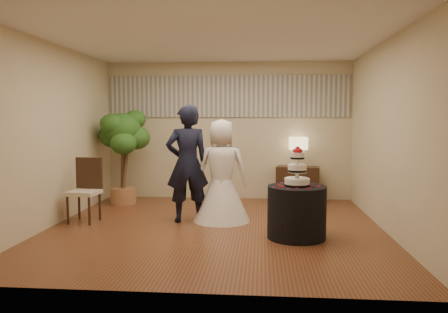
# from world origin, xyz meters

# --- Properties ---
(floor) EXTENTS (5.00, 5.00, 0.00)m
(floor) POSITION_xyz_m (0.00, 0.00, 0.00)
(floor) COLOR brown
(floor) RESTS_ON ground
(ceiling) EXTENTS (5.00, 5.00, 0.00)m
(ceiling) POSITION_xyz_m (0.00, 0.00, 2.80)
(ceiling) COLOR white
(ceiling) RESTS_ON wall_back
(wall_back) EXTENTS (5.00, 0.06, 2.80)m
(wall_back) POSITION_xyz_m (0.00, 2.50, 1.40)
(wall_back) COLOR beige
(wall_back) RESTS_ON ground
(wall_front) EXTENTS (5.00, 0.06, 2.80)m
(wall_front) POSITION_xyz_m (0.00, -2.50, 1.40)
(wall_front) COLOR beige
(wall_front) RESTS_ON ground
(wall_left) EXTENTS (0.06, 5.00, 2.80)m
(wall_left) POSITION_xyz_m (-2.50, 0.00, 1.40)
(wall_left) COLOR beige
(wall_left) RESTS_ON ground
(wall_right) EXTENTS (0.06, 5.00, 2.80)m
(wall_right) POSITION_xyz_m (2.50, 0.00, 1.40)
(wall_right) COLOR beige
(wall_right) RESTS_ON ground
(mural_border) EXTENTS (4.90, 0.02, 0.85)m
(mural_border) POSITION_xyz_m (0.00, 2.48, 2.10)
(mural_border) COLOR #A4A294
(mural_border) RESTS_ON wall_back
(groom) EXTENTS (0.78, 0.63, 1.87)m
(groom) POSITION_xyz_m (-0.48, 0.37, 0.93)
(groom) COLOR black
(groom) RESTS_ON floor
(bride) EXTENTS (0.98, 0.98, 1.64)m
(bride) POSITION_xyz_m (0.06, 0.47, 0.82)
(bride) COLOR white
(bride) RESTS_ON floor
(cake_table) EXTENTS (1.06, 1.06, 0.72)m
(cake_table) POSITION_xyz_m (1.18, -0.46, 0.36)
(cake_table) COLOR black
(cake_table) RESTS_ON floor
(wedding_cake) EXTENTS (0.35, 0.35, 0.55)m
(wedding_cake) POSITION_xyz_m (1.18, -0.46, 1.00)
(wedding_cake) COLOR white
(wedding_cake) RESTS_ON cake_table
(console) EXTENTS (0.88, 0.48, 0.70)m
(console) POSITION_xyz_m (1.42, 2.25, 0.35)
(console) COLOR #301D11
(console) RESTS_ON floor
(table_lamp) EXTENTS (0.34, 0.34, 0.58)m
(table_lamp) POSITION_xyz_m (1.42, 2.25, 0.99)
(table_lamp) COLOR beige
(table_lamp) RESTS_ON console
(ficus_tree) EXTENTS (1.22, 1.22, 1.85)m
(ficus_tree) POSITION_xyz_m (-1.97, 1.70, 0.93)
(ficus_tree) COLOR #2C5F1E
(ficus_tree) RESTS_ON floor
(side_chair) EXTENTS (0.51, 0.52, 1.02)m
(side_chair) POSITION_xyz_m (-2.12, 0.18, 0.51)
(side_chair) COLOR #301D11
(side_chair) RESTS_ON floor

